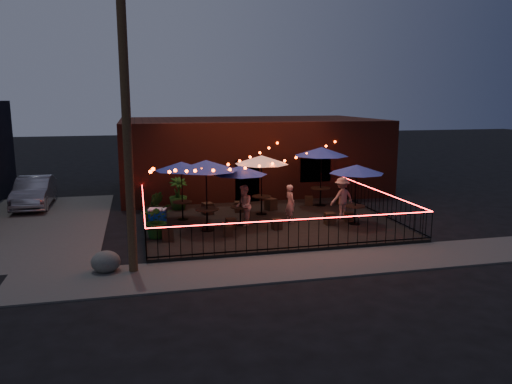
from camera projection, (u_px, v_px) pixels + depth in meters
ground at (282, 238)px, 18.72m from camera, size 110.00×110.00×0.00m
patio at (268, 223)px, 20.62m from camera, size 10.00×8.00×0.15m
sidewalk at (311, 265)px, 15.61m from camera, size 18.00×2.50×0.05m
brick_building at (249, 155)px, 28.12m from camera, size 14.00×8.00×4.00m
utility_pole at (127, 139)px, 14.26m from camera, size 0.26×0.26×8.00m
fence_front at (299, 234)px, 16.69m from camera, size 10.00×0.04×1.04m
fence_left at (144, 215)px, 19.37m from camera, size 0.04×8.00×1.04m
fence_right at (379, 203)px, 21.65m from camera, size 0.04×8.00×1.04m
festoon_lights at (246, 166)px, 19.65m from camera, size 10.02×8.72×1.32m
cafe_table_0 at (206, 166)px, 18.69m from camera, size 2.50×2.50×2.72m
cafe_table_1 at (181, 167)px, 20.47m from camera, size 2.51×2.51×2.44m
cafe_table_2 at (240, 171)px, 19.59m from camera, size 2.49×2.49×2.39m
cafe_table_3 at (262, 161)px, 21.38m from camera, size 3.09×3.09×2.59m
cafe_table_4 at (357, 170)px, 19.73m from camera, size 2.56×2.56×2.41m
cafe_table_5 at (321, 152)px, 23.07m from camera, size 3.03×3.03×2.77m
bistro_chair_0 at (168, 234)px, 17.74m from camera, size 0.43×0.43×0.48m
bistro_chair_1 at (228, 231)px, 18.36m from camera, size 0.38×0.38×0.40m
bistro_chair_2 at (162, 214)px, 20.98m from camera, size 0.42×0.42×0.40m
bistro_chair_3 at (208, 209)px, 21.79m from camera, size 0.52×0.52×0.50m
bistro_chair_4 at (231, 224)px, 19.28m from camera, size 0.39×0.39×0.43m
bistro_chair_5 at (277, 224)px, 19.28m from camera, size 0.40×0.40×0.41m
bistro_chair_6 at (239, 207)px, 22.25m from camera, size 0.43×0.43×0.46m
bistro_chair_7 at (271, 204)px, 22.64m from camera, size 0.57×0.57×0.51m
bistro_chair_8 at (330, 219)px, 20.04m from camera, size 0.42×0.42×0.47m
bistro_chair_9 at (349, 217)px, 20.47m from camera, size 0.40×0.40×0.40m
bistro_chair_10 at (309, 201)px, 23.63m from camera, size 0.44×0.44×0.43m
bistro_chair_11 at (341, 200)px, 23.84m from camera, size 0.40×0.40×0.42m
patron_a at (290, 203)px, 20.41m from camera, size 0.47×0.62×1.54m
patron_b at (244, 205)px, 19.74m from camera, size 0.71×0.86×1.63m
patron_c at (342, 197)px, 21.13m from camera, size 1.24×0.91×1.71m
potted_shrub_a at (158, 220)px, 18.07m from camera, size 1.24×1.10×1.32m
potted_shrub_b at (154, 209)px, 19.78m from camera, size 0.81×0.68×1.38m
potted_shrub_c at (178, 194)px, 22.63m from camera, size 0.99×0.99×1.47m
cooler at (158, 220)px, 19.02m from camera, size 0.75×0.60×0.87m
boulder at (106, 262)px, 14.89m from camera, size 0.95×0.83×0.69m
car_silver at (34, 192)px, 23.88m from camera, size 1.59×4.39×1.44m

